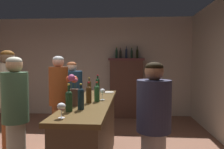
% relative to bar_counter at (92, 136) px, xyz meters
% --- Properties ---
extents(wall_back, '(5.75, 0.12, 2.78)m').
position_rel_bar_counter_xyz_m(wall_back, '(-0.56, 3.33, 0.89)').
color(wall_back, '#BBAA99').
rests_on(wall_back, ground).
extents(bar_counter, '(0.55, 2.25, 0.99)m').
position_rel_bar_counter_xyz_m(bar_counter, '(0.00, 0.00, 0.00)').
color(bar_counter, '#4E3C2B').
rests_on(bar_counter, ground).
extents(display_cabinet, '(0.97, 0.38, 1.63)m').
position_rel_bar_counter_xyz_m(display_cabinet, '(0.45, 3.05, 0.35)').
color(display_cabinet, '#492B22').
rests_on(display_cabinet, ground).
extents(wine_bottle_merlot, '(0.08, 0.08, 0.30)m').
position_rel_bar_counter_xyz_m(wine_bottle_merlot, '(-0.14, -0.65, 0.62)').
color(wine_bottle_merlot, '#1F3C20').
rests_on(wine_bottle_merlot, bar_counter).
extents(wine_bottle_syrah, '(0.06, 0.06, 0.33)m').
position_rel_bar_counter_xyz_m(wine_bottle_syrah, '(-0.01, 0.67, 0.64)').
color(wine_bottle_syrah, '#16341B').
rests_on(wine_bottle_syrah, bar_counter).
extents(wine_bottle_malbec, '(0.06, 0.06, 0.28)m').
position_rel_bar_counter_xyz_m(wine_bottle_malbec, '(-0.16, 0.69, 0.61)').
color(wine_bottle_malbec, '#423212').
rests_on(wine_bottle_malbec, bar_counter).
extents(wine_bottle_pinot, '(0.07, 0.07, 0.27)m').
position_rel_bar_counter_xyz_m(wine_bottle_pinot, '(0.08, -0.02, 0.61)').
color(wine_bottle_pinot, '#245229').
rests_on(wine_bottle_pinot, bar_counter).
extents(wine_bottle_chardonnay, '(0.07, 0.07, 0.28)m').
position_rel_bar_counter_xyz_m(wine_bottle_chardonnay, '(-0.01, -0.14, 0.61)').
color(wine_bottle_chardonnay, '#4B2E12').
rests_on(wine_bottle_chardonnay, bar_counter).
extents(wine_bottle_riesling, '(0.07, 0.07, 0.30)m').
position_rel_bar_counter_xyz_m(wine_bottle_riesling, '(-0.03, -0.54, 0.62)').
color(wine_bottle_riesling, '#172933').
rests_on(wine_bottle_riesling, bar_counter).
extents(wine_glass_front, '(0.08, 0.08, 0.15)m').
position_rel_bar_counter_xyz_m(wine_glass_front, '(-0.13, -0.93, 0.59)').
color(wine_glass_front, white).
rests_on(wine_glass_front, bar_counter).
extents(wine_glass_mid, '(0.08, 0.08, 0.16)m').
position_rel_bar_counter_xyz_m(wine_glass_mid, '(0.14, 0.11, 0.61)').
color(wine_glass_mid, white).
rests_on(wine_glass_mid, bar_counter).
extents(flower_arrangement, '(0.15, 0.16, 0.39)m').
position_rel_bar_counter_xyz_m(flower_arrangement, '(-0.17, -0.34, 0.67)').
color(flower_arrangement, '#4A2E24').
rests_on(flower_arrangement, bar_counter).
extents(cheese_plate, '(0.19, 0.19, 0.01)m').
position_rel_bar_counter_xyz_m(cheese_plate, '(0.16, 0.86, 0.49)').
color(cheese_plate, white).
rests_on(cheese_plate, bar_counter).
extents(display_bottle_left, '(0.06, 0.06, 0.31)m').
position_rel_bar_counter_xyz_m(display_bottle_left, '(0.17, 3.05, 1.27)').
color(display_bottle_left, '#1B3724').
rests_on(display_bottle_left, display_cabinet).
extents(display_bottle_midleft, '(0.06, 0.06, 0.29)m').
position_rel_bar_counter_xyz_m(display_bottle_midleft, '(0.28, 3.05, 1.25)').
color(display_bottle_midleft, black).
rests_on(display_bottle_midleft, display_cabinet).
extents(display_bottle_center, '(0.06, 0.06, 0.32)m').
position_rel_bar_counter_xyz_m(display_bottle_center, '(0.44, 3.05, 1.27)').
color(display_bottle_center, '#192139').
rests_on(display_bottle_center, display_cabinet).
extents(display_bottle_midright, '(0.06, 0.06, 0.30)m').
position_rel_bar_counter_xyz_m(display_bottle_midright, '(0.59, 3.05, 1.26)').
color(display_bottle_midright, '#1C3221').
rests_on(display_bottle_midright, display_cabinet).
extents(display_bottle_right, '(0.07, 0.07, 0.32)m').
position_rel_bar_counter_xyz_m(display_bottle_right, '(0.74, 3.05, 1.27)').
color(display_bottle_right, black).
rests_on(display_bottle_right, display_cabinet).
extents(patron_redhead, '(0.31, 0.31, 1.59)m').
position_rel_bar_counter_xyz_m(patron_redhead, '(-0.83, -0.49, 0.39)').
color(patron_redhead, '#B3AE9C').
rests_on(patron_redhead, ground).
extents(patron_near_entrance, '(0.30, 0.30, 1.70)m').
position_rel_bar_counter_xyz_m(patron_near_entrance, '(-1.30, 0.20, 0.46)').
color(patron_near_entrance, brown).
rests_on(patron_near_entrance, ground).
extents(patron_in_navy, '(0.40, 0.40, 1.53)m').
position_rel_bar_counter_xyz_m(patron_in_navy, '(-0.58, 1.15, 0.33)').
color(patron_in_navy, gray).
rests_on(patron_in_navy, ground).
extents(patron_in_grey, '(0.32, 0.32, 1.62)m').
position_rel_bar_counter_xyz_m(patron_in_grey, '(-0.66, 0.60, 0.40)').
color(patron_in_grey, brown).
rests_on(patron_in_grey, ground).
extents(bartender, '(0.37, 0.37, 1.53)m').
position_rel_bar_counter_xyz_m(bartender, '(0.78, -0.60, 0.33)').
color(bartender, '#9B918F').
rests_on(bartender, ground).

